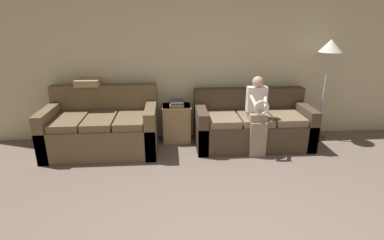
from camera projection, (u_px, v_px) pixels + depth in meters
wall_back at (201, 64)px, 5.01m from camera, size 7.69×0.06×2.55m
couch_main at (252, 125)px, 4.93m from camera, size 1.85×0.85×0.89m
couch_side at (103, 129)px, 4.71m from camera, size 1.69×0.97×0.98m
child_left_seated at (257, 113)px, 4.49m from camera, size 0.30×0.37×1.19m
side_shelf at (177, 123)px, 5.07m from camera, size 0.48×0.38×0.62m
book_stack at (177, 103)px, 4.95m from camera, size 0.23×0.29×0.08m
floor_lamp at (330, 54)px, 4.77m from camera, size 0.36×0.36×1.69m
throw_pillow at (88, 82)px, 4.79m from camera, size 0.37×0.37×0.10m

